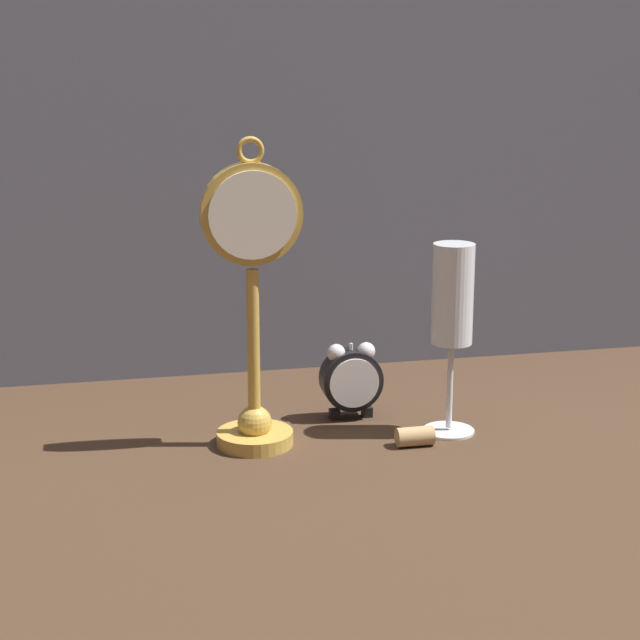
% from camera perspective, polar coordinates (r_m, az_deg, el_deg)
% --- Properties ---
extents(ground_plane, '(4.00, 4.00, 0.00)m').
position_cam_1_polar(ground_plane, '(1.19, 0.84, -7.06)').
color(ground_plane, '#422D1E').
extents(fabric_backdrop_drape, '(1.63, 0.01, 0.69)m').
position_cam_1_polar(fabric_backdrop_drape, '(1.43, -2.16, 10.72)').
color(fabric_backdrop_drape, slate).
rests_on(fabric_backdrop_drape, ground_plane).
extents(pocket_watch_on_stand, '(0.11, 0.09, 0.34)m').
position_cam_1_polar(pocket_watch_on_stand, '(1.17, -3.60, 0.61)').
color(pocket_watch_on_stand, gold).
rests_on(pocket_watch_on_stand, ground_plane).
extents(alarm_clock_twin_bell, '(0.07, 0.03, 0.09)m').
position_cam_1_polar(alarm_clock_twin_bell, '(1.28, 1.68, -3.06)').
color(alarm_clock_twin_bell, black).
rests_on(alarm_clock_twin_bell, ground_plane).
extents(champagne_flute, '(0.06, 0.06, 0.22)m').
position_cam_1_polar(champagne_flute, '(1.22, 7.07, 0.65)').
color(champagne_flute, silver).
rests_on(champagne_flute, ground_plane).
extents(wine_cork, '(0.04, 0.02, 0.02)m').
position_cam_1_polar(wine_cork, '(1.21, 5.03, -6.14)').
color(wine_cork, tan).
rests_on(wine_cork, ground_plane).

